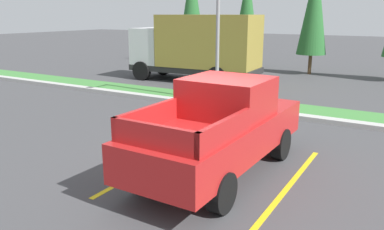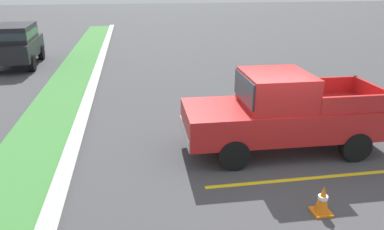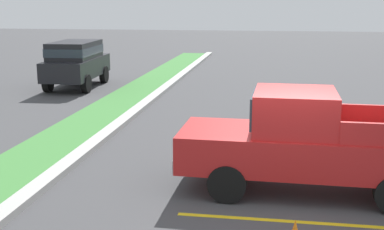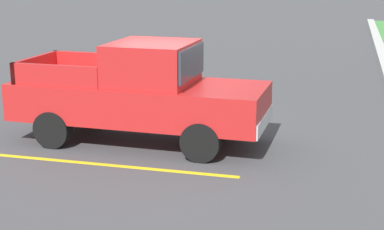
% 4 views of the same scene
% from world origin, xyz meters
% --- Properties ---
extents(ground_plane, '(120.00, 120.00, 0.00)m').
position_xyz_m(ground_plane, '(0.00, 0.00, 0.00)').
color(ground_plane, '#424244').
extents(parking_line_near, '(0.12, 4.80, 0.01)m').
position_xyz_m(parking_line_near, '(-1.03, -0.49, 0.00)').
color(parking_line_near, yellow).
rests_on(parking_line_near, ground).
extents(parking_line_far, '(0.12, 4.80, 0.01)m').
position_xyz_m(parking_line_far, '(2.07, -0.49, 0.00)').
color(parking_line_far, yellow).
rests_on(parking_line_far, ground).
extents(curb_strip, '(56.00, 0.40, 0.15)m').
position_xyz_m(curb_strip, '(0.00, 5.00, 0.07)').
color(curb_strip, '#B2B2AD').
rests_on(curb_strip, ground).
extents(grass_median, '(56.00, 1.80, 0.06)m').
position_xyz_m(grass_median, '(0.00, 6.10, 0.03)').
color(grass_median, '#42843D').
rests_on(grass_median, ground).
extents(pickup_truck_main, '(2.06, 5.27, 2.10)m').
position_xyz_m(pickup_truck_main, '(0.52, -0.44, 1.04)').
color(pickup_truck_main, black).
rests_on(pickup_truck_main, ground).
extents(suv_distant, '(4.69, 2.15, 2.10)m').
position_xyz_m(suv_distant, '(12.07, 9.07, 1.24)').
color(suv_distant, black).
rests_on(suv_distant, ground).
extents(traffic_cone, '(0.36, 0.36, 0.60)m').
position_xyz_m(traffic_cone, '(-2.29, -0.15, 0.29)').
color(traffic_cone, orange).
rests_on(traffic_cone, ground).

